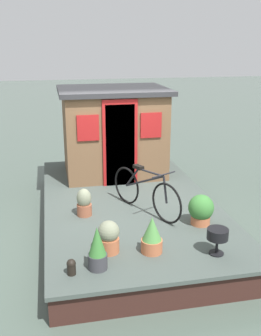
{
  "coord_description": "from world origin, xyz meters",
  "views": [
    {
      "loc": [
        -6.89,
        1.39,
        3.38
      ],
      "look_at": [
        -0.2,
        0.0,
        1.17
      ],
      "focal_mm": 42.28,
      "sensor_mm": 36.0,
      "label": 1
    }
  ],
  "objects_px": {
    "potted_plant_succulent": "(109,237)",
    "mooring_bollard": "(71,266)",
    "potted_plant_sage": "(152,236)",
    "charcoal_grill": "(218,235)",
    "houseboat_cabin": "(113,131)",
    "bicycle": "(145,192)",
    "potted_plant_fern": "(201,210)",
    "potted_plant_lavender": "(97,249)",
    "potted_plant_ivy": "(84,203)"
  },
  "relations": [
    {
      "from": "potted_plant_succulent",
      "to": "mooring_bollard",
      "type": "relative_size",
      "value": 2.2
    },
    {
      "from": "potted_plant_sage",
      "to": "charcoal_grill",
      "type": "relative_size",
      "value": 1.4
    },
    {
      "from": "potted_plant_succulent",
      "to": "mooring_bollard",
      "type": "xyz_separation_m",
      "value": [
        -0.47,
        0.57,
        -0.13
      ]
    },
    {
      "from": "houseboat_cabin",
      "to": "charcoal_grill",
      "type": "bearing_deg",
      "value": -168.06
    },
    {
      "from": "bicycle",
      "to": "potted_plant_sage",
      "type": "xyz_separation_m",
      "value": [
        -1.37,
        0.24,
        -0.13
      ]
    },
    {
      "from": "bicycle",
      "to": "potted_plant_fern",
      "type": "height_order",
      "value": "bicycle"
    },
    {
      "from": "potted_plant_sage",
      "to": "charcoal_grill",
      "type": "bearing_deg",
      "value": -105.17
    },
    {
      "from": "potted_plant_sage",
      "to": "charcoal_grill",
      "type": "xyz_separation_m",
      "value": [
        -0.24,
        -0.89,
        0.03
      ]
    },
    {
      "from": "charcoal_grill",
      "to": "mooring_bollard",
      "type": "xyz_separation_m",
      "value": [
        -0.1,
        2.06,
        -0.18
      ]
    },
    {
      "from": "potted_plant_lavender",
      "to": "potted_plant_ivy",
      "type": "height_order",
      "value": "potted_plant_lavender"
    },
    {
      "from": "potted_plant_lavender",
      "to": "mooring_bollard",
      "type": "distance_m",
      "value": 0.4
    },
    {
      "from": "potted_plant_lavender",
      "to": "potted_plant_sage",
      "type": "xyz_separation_m",
      "value": [
        0.28,
        -0.82,
        -0.03
      ]
    },
    {
      "from": "potted_plant_lavender",
      "to": "potted_plant_succulent",
      "type": "distance_m",
      "value": 0.46
    },
    {
      "from": "bicycle",
      "to": "potted_plant_ivy",
      "type": "relative_size",
      "value": 3.28
    },
    {
      "from": "houseboat_cabin",
      "to": "potted_plant_ivy",
      "type": "height_order",
      "value": "houseboat_cabin"
    },
    {
      "from": "potted_plant_lavender",
      "to": "potted_plant_ivy",
      "type": "bearing_deg",
      "value": 0.43
    },
    {
      "from": "potted_plant_succulent",
      "to": "potted_plant_fern",
      "type": "bearing_deg",
      "value": -69.91
    },
    {
      "from": "bicycle",
      "to": "potted_plant_succulent",
      "type": "xyz_separation_m",
      "value": [
        -1.24,
        0.84,
        -0.15
      ]
    },
    {
      "from": "houseboat_cabin",
      "to": "potted_plant_lavender",
      "type": "distance_m",
      "value": 4.11
    },
    {
      "from": "bicycle",
      "to": "mooring_bollard",
      "type": "relative_size",
      "value": 7.31
    },
    {
      "from": "houseboat_cabin",
      "to": "potted_plant_sage",
      "type": "distance_m",
      "value": 3.75
    },
    {
      "from": "bicycle",
      "to": "mooring_bollard",
      "type": "bearing_deg",
      "value": 140.61
    },
    {
      "from": "potted_plant_lavender",
      "to": "charcoal_grill",
      "type": "height_order",
      "value": "potted_plant_lavender"
    },
    {
      "from": "potted_plant_sage",
      "to": "mooring_bollard",
      "type": "bearing_deg",
      "value": 106.46
    },
    {
      "from": "potted_plant_sage",
      "to": "potted_plant_ivy",
      "type": "relative_size",
      "value": 1.12
    },
    {
      "from": "potted_plant_fern",
      "to": "potted_plant_sage",
      "type": "height_order",
      "value": "potted_plant_sage"
    },
    {
      "from": "bicycle",
      "to": "mooring_bollard",
      "type": "xyz_separation_m",
      "value": [
        -1.71,
        1.41,
        -0.27
      ]
    },
    {
      "from": "potted_plant_succulent",
      "to": "mooring_bollard",
      "type": "distance_m",
      "value": 0.75
    },
    {
      "from": "bicycle",
      "to": "mooring_bollard",
      "type": "distance_m",
      "value": 2.23
    },
    {
      "from": "houseboat_cabin",
      "to": "charcoal_grill",
      "type": "xyz_separation_m",
      "value": [
        -3.92,
        -0.83,
        -0.68
      ]
    },
    {
      "from": "houseboat_cabin",
      "to": "bicycle",
      "type": "height_order",
      "value": "houseboat_cabin"
    },
    {
      "from": "potted_plant_sage",
      "to": "potted_plant_ivy",
      "type": "xyz_separation_m",
      "value": [
        1.46,
        0.83,
        -0.02
      ]
    },
    {
      "from": "potted_plant_fern",
      "to": "potted_plant_succulent",
      "type": "height_order",
      "value": "potted_plant_fern"
    },
    {
      "from": "houseboat_cabin",
      "to": "potted_plant_ivy",
      "type": "distance_m",
      "value": 2.51
    },
    {
      "from": "houseboat_cabin",
      "to": "mooring_bollard",
      "type": "relative_size",
      "value": 10.79
    },
    {
      "from": "bicycle",
      "to": "potted_plant_lavender",
      "type": "distance_m",
      "value": 1.95
    },
    {
      "from": "potted_plant_fern",
      "to": "potted_plant_sage",
      "type": "xyz_separation_m",
      "value": [
        -0.72,
        1.02,
        -0.0
      ]
    },
    {
      "from": "potted_plant_lavender",
      "to": "charcoal_grill",
      "type": "bearing_deg",
      "value": -88.88
    },
    {
      "from": "potted_plant_lavender",
      "to": "potted_plant_sage",
      "type": "distance_m",
      "value": 0.86
    },
    {
      "from": "bicycle",
      "to": "potted_plant_ivy",
      "type": "height_order",
      "value": "bicycle"
    },
    {
      "from": "mooring_bollard",
      "to": "potted_plant_lavender",
      "type": "bearing_deg",
      "value": -78.79
    },
    {
      "from": "potted_plant_sage",
      "to": "charcoal_grill",
      "type": "distance_m",
      "value": 0.93
    },
    {
      "from": "potted_plant_ivy",
      "to": "potted_plant_sage",
      "type": "bearing_deg",
      "value": -150.45
    },
    {
      "from": "mooring_bollard",
      "to": "houseboat_cabin",
      "type": "bearing_deg",
      "value": -16.99
    },
    {
      "from": "potted_plant_succulent",
      "to": "charcoal_grill",
      "type": "height_order",
      "value": "potted_plant_succulent"
    },
    {
      "from": "potted_plant_succulent",
      "to": "potted_plant_lavender",
      "type": "bearing_deg",
      "value": 152.05
    },
    {
      "from": "potted_plant_lavender",
      "to": "mooring_bollard",
      "type": "height_order",
      "value": "potted_plant_lavender"
    },
    {
      "from": "houseboat_cabin",
      "to": "potted_plant_lavender",
      "type": "height_order",
      "value": "houseboat_cabin"
    },
    {
      "from": "potted_plant_ivy",
      "to": "charcoal_grill",
      "type": "bearing_deg",
      "value": -134.71
    },
    {
      "from": "potted_plant_fern",
      "to": "houseboat_cabin",
      "type": "bearing_deg",
      "value": 17.95
    }
  ]
}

